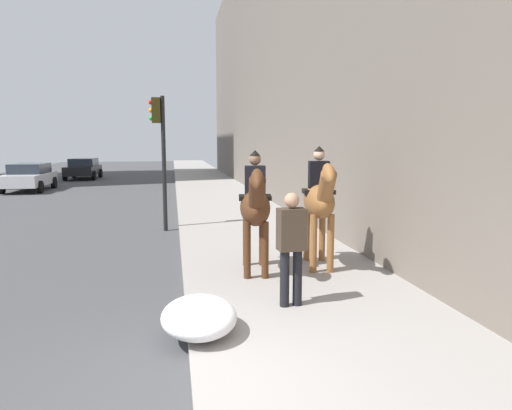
# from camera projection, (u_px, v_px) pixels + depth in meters

# --- Properties ---
(sidewalk_slab) EXTENTS (120.00, 3.88, 0.12)m
(sidewalk_slab) POSITION_uv_depth(u_px,v_px,m) (378.00, 380.00, 4.85)
(sidewalk_slab) COLOR gray
(sidewalk_slab) RESTS_ON ground
(mounted_horse_near) EXTENTS (2.15, 0.76, 2.28)m
(mounted_horse_near) POSITION_uv_depth(u_px,v_px,m) (255.00, 206.00, 8.49)
(mounted_horse_near) COLOR #4C2B16
(mounted_horse_near) RESTS_ON sidewalk_slab
(mounted_horse_far) EXTENTS (2.15, 0.77, 2.36)m
(mounted_horse_far) POSITION_uv_depth(u_px,v_px,m) (319.00, 200.00, 8.86)
(mounted_horse_far) COLOR brown
(mounted_horse_far) RESTS_ON sidewalk_slab
(pedestrian_greeting) EXTENTS (0.29, 0.42, 1.70)m
(pedestrian_greeting) POSITION_uv_depth(u_px,v_px,m) (291.00, 242.00, 6.76)
(pedestrian_greeting) COLOR black
(pedestrian_greeting) RESTS_ON sidewalk_slab
(car_near_lane) EXTENTS (4.23, 2.14, 1.44)m
(car_near_lane) POSITION_uv_depth(u_px,v_px,m) (83.00, 168.00, 32.31)
(car_near_lane) COLOR black
(car_near_lane) RESTS_ON ground
(car_mid_lane) EXTENTS (4.30, 2.08, 1.44)m
(car_mid_lane) POSITION_uv_depth(u_px,v_px,m) (29.00, 177.00, 24.33)
(car_mid_lane) COLOR silver
(car_mid_lane) RESTS_ON ground
(traffic_light_near_curb) EXTENTS (0.20, 0.44, 3.84)m
(traffic_light_near_curb) POSITION_uv_depth(u_px,v_px,m) (160.00, 141.00, 13.01)
(traffic_light_near_curb) COLOR black
(traffic_light_near_curb) RESTS_ON ground
(snow_pile_near) EXTENTS (1.26, 0.97, 0.43)m
(snow_pile_near) POSITION_uv_depth(u_px,v_px,m) (199.00, 317.00, 5.88)
(snow_pile_near) COLOR white
(snow_pile_near) RESTS_ON sidewalk_slab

